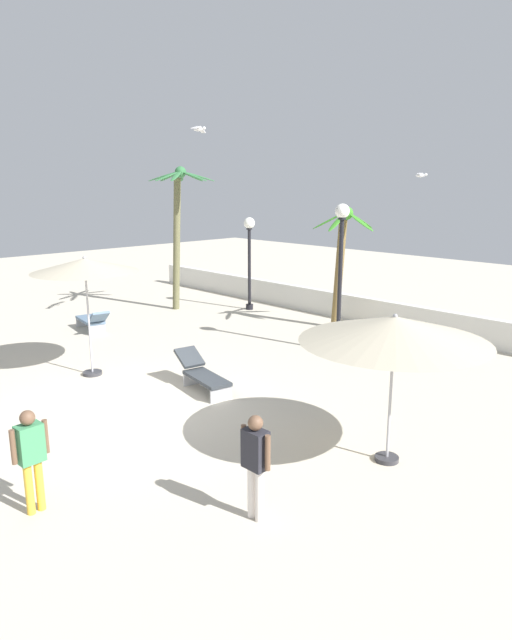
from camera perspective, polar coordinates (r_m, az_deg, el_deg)
ground_plane at (r=12.45m, az=-11.75°, el=-8.94°), size 56.00×56.00×0.00m
boundary_wall at (r=19.25m, az=13.98°, el=0.41°), size 25.20×0.30×0.89m
patio_umbrella_1 at (r=9.58m, az=13.84°, el=-0.94°), size 3.18×3.18×2.64m
patio_umbrella_2 at (r=14.32m, az=-16.94°, el=5.22°), size 2.58×2.58×3.02m
palm_tree_0 at (r=21.29m, az=-7.90°, el=10.10°), size 2.48×2.48×5.33m
palm_tree_1 at (r=18.63m, az=8.65°, el=6.73°), size 2.00×2.15×4.02m
lamp_post_0 at (r=15.92m, az=8.57°, el=6.29°), size 0.40×0.40×4.19m
lamp_post_1 at (r=21.33m, az=-0.68°, el=7.30°), size 0.42×0.42×3.50m
lounge_chair_0 at (r=13.28m, az=-5.49°, el=-5.39°), size 1.93×0.87×0.82m
lounge_chair_1 at (r=19.11m, az=-16.22°, el=0.02°), size 1.94×0.86×0.84m
guest_0 at (r=8.93m, az=-21.84°, el=-12.28°), size 0.26×0.56×1.60m
guest_1 at (r=8.16m, az=-0.06°, el=-13.75°), size 0.56×0.24×1.60m
seagull_0 at (r=20.45m, az=16.38°, el=13.90°), size 0.85×1.10×0.14m
seagull_1 at (r=18.03m, az=-5.78°, el=18.69°), size 0.97×1.18×0.15m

